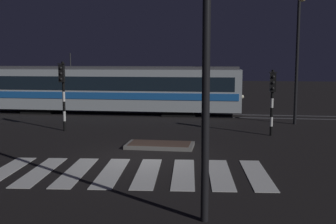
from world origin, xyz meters
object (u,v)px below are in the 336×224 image
at_px(street_lamp_trackside_right, 298,44).
at_px(street_lamp_near_kerb, 206,26).
at_px(traffic_light_corner_far_left, 63,86).
at_px(traffic_light_corner_far_right, 272,93).
at_px(tram, 109,88).

distance_m(street_lamp_trackside_right, street_lamp_near_kerb, 15.90).
bearing_deg(traffic_light_corner_far_left, street_lamp_trackside_right, 17.75).
bearing_deg(traffic_light_corner_far_right, street_lamp_near_kerb, -102.55).
relative_size(traffic_light_corner_far_right, traffic_light_corner_far_left, 0.89).
relative_size(street_lamp_trackside_right, tram, 0.40).
xyz_separation_m(traffic_light_corner_far_right, traffic_light_corner_far_left, (-10.53, -0.15, 0.26)).
relative_size(traffic_light_corner_far_left, tram, 0.20).
distance_m(traffic_light_corner_far_left, street_lamp_near_kerb, 14.04).
bearing_deg(traffic_light_corner_far_left, street_lamp_near_kerb, -55.04).
relative_size(traffic_light_corner_far_left, street_lamp_near_kerb, 0.52).
bearing_deg(street_lamp_near_kerb, tram, 112.44).
xyz_separation_m(street_lamp_near_kerb, tram, (-7.66, 18.54, -2.62)).
bearing_deg(tram, street_lamp_trackside_right, -15.16).
height_order(traffic_light_corner_far_left, street_lamp_trackside_right, street_lamp_trackside_right).
height_order(traffic_light_corner_far_right, tram, tram).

